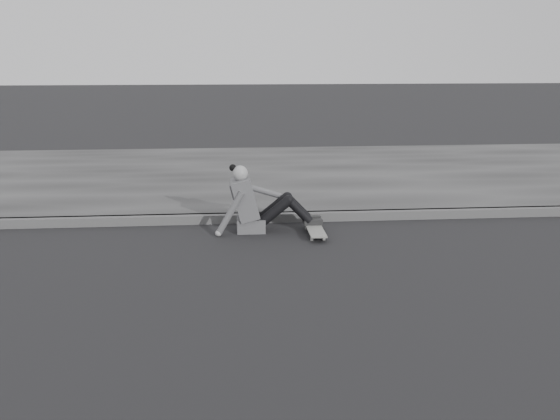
{
  "coord_description": "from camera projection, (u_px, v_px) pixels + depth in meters",
  "views": [
    {
      "loc": [
        -1.41,
        -5.61,
        2.25
      ],
      "look_at": [
        -0.82,
        1.25,
        0.5
      ],
      "focal_mm": 40.0,
      "sensor_mm": 36.0,
      "label": 1
    }
  ],
  "objects": [
    {
      "name": "ground",
      "position": [
        374.0,
        289.0,
        6.09
      ],
      "size": [
        80.0,
        80.0,
        0.0
      ],
      "primitive_type": "plane",
      "color": "black",
      "rests_on": "ground"
    },
    {
      "name": "curb",
      "position": [
        331.0,
        216.0,
        8.57
      ],
      "size": [
        24.0,
        0.16,
        0.12
      ],
      "primitive_type": "cube",
      "color": "#4B4B4B",
      "rests_on": "ground"
    },
    {
      "name": "sidewalk",
      "position": [
        304.0,
        174.0,
        11.48
      ],
      "size": [
        24.0,
        6.0,
        0.12
      ],
      "primitive_type": "cube",
      "color": "#353535",
      "rests_on": "ground"
    },
    {
      "name": "skateboard",
      "position": [
        315.0,
        229.0,
        7.88
      ],
      "size": [
        0.2,
        0.78,
        0.09
      ],
      "color": "gray",
      "rests_on": "ground"
    },
    {
      "name": "seated_woman",
      "position": [
        256.0,
        204.0,
        7.98
      ],
      "size": [
        1.38,
        0.46,
        0.88
      ],
      "color": "#515154",
      "rests_on": "ground"
    }
  ]
}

